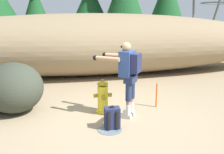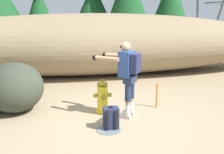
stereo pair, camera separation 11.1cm
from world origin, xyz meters
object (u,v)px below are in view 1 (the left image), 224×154
Objects in this scene: spare_backpack at (112,118)px; boulder_mid at (14,88)px; survey_stake at (156,95)px; fire_hydrant at (103,97)px; utility_worker at (127,71)px.

boulder_mid is (-2.05, 1.29, 0.36)m from spare_backpack.
boulder_mid is 2.35× the size of survey_stake.
utility_worker is (0.48, -0.35, 0.69)m from fire_hydrant.
spare_backpack is 0.33× the size of boulder_mid.
utility_worker is 2.75× the size of survey_stake.
survey_stake is at bearing -117.25° from utility_worker.
utility_worker is at bearing -153.39° from survey_stake.
boulder_mid reaches higher than survey_stake.
boulder_mid is (-2.00, 0.42, 0.22)m from fire_hydrant.
utility_worker reaches higher than fire_hydrant.
fire_hydrant reaches higher than survey_stake.
fire_hydrant reaches higher than spare_backpack.
fire_hydrant is at bearing 0.31° from utility_worker.
spare_backpack is at bearing -32.19° from boulder_mid.
survey_stake is (1.27, 0.95, 0.08)m from spare_backpack.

